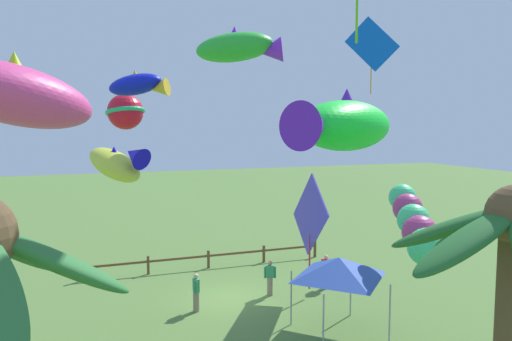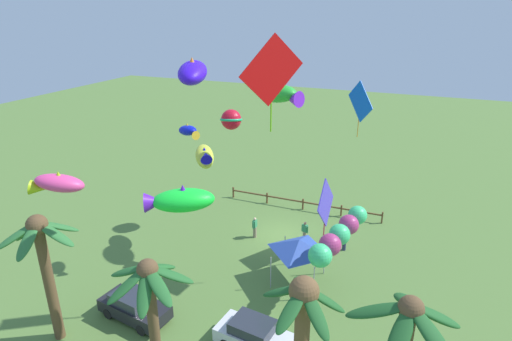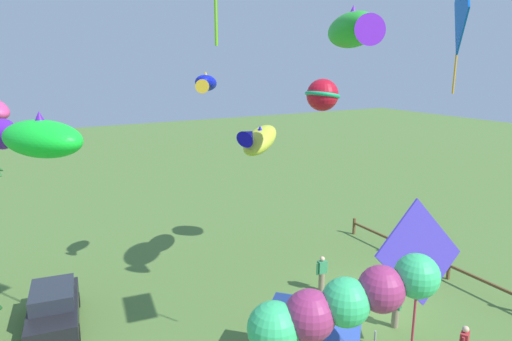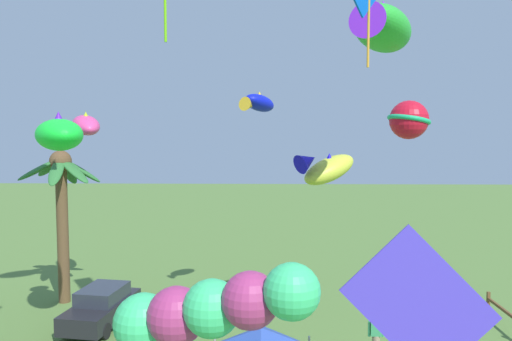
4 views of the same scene
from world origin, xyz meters
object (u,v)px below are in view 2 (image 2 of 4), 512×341
Objects in this scene: parked_car_0 at (255,335)px; kite_ball_10 at (231,120)px; festival_tent at (299,245)px; kite_diamond_8 at (272,71)px; palm_tree_3 at (302,328)px; spectator_0 at (345,240)px; kite_fish_3 at (57,184)px; kite_tube_4 at (337,237)px; parked_car_1 at (134,306)px; palm_tree_0 at (43,252)px; kite_diamond_0 at (360,102)px; kite_diamond_6 at (326,204)px; kite_fish_5 at (193,72)px; kite_fish_9 at (205,156)px; kite_fish_1 at (188,131)px; spectator_2 at (255,227)px; kite_fish_7 at (179,200)px; spectator_1 at (305,232)px; kite_fish_2 at (279,94)px; palm_tree_1 at (151,298)px.

parked_car_0 is 15.16m from kite_ball_10.
kite_diamond_8 reaches higher than festival_tent.
palm_tree_3 reaches higher than festival_tent.
spectator_0 is 18.36m from kite_fish_3.
kite_tube_4 is 12.07m from kite_ball_10.
parked_car_1 is 0.90× the size of kite_diamond_8.
kite_diamond_0 is (-12.31, -11.12, 5.84)m from palm_tree_0.
palm_tree_3 is 1.36× the size of kite_diamond_6.
palm_tree_0 is 0.98× the size of palm_tree_3.
kite_fish_5 is at bearing -170.41° from kite_fish_3.
kite_tube_4 is 1.44× the size of kite_fish_9.
spectator_0 is 12.89m from kite_fish_1.
kite_fish_5 is (4.59, 11.21, 12.49)m from spectator_0.
spectator_2 is at bearing -36.03° from kite_tube_4.
kite_fish_7 is 7.22m from kite_diamond_8.
palm_tree_3 is at bearing 104.94° from spectator_1.
kite_fish_5 is (-4.34, 6.45, 4.50)m from kite_fish_1.
palm_tree_3 is at bearing 113.21° from kite_fish_2.
kite_fish_3 is at bearing 29.68° from parked_car_1.
kite_ball_10 is at bearing -56.65° from palm_tree_3.
kite_fish_3 is at bearing 54.98° from spectator_1.
palm_tree_1 is 1.67× the size of parked_car_0.
kite_diamond_0 is 11.12m from kite_fish_7.
kite_fish_7 is (1.13, 9.98, -3.05)m from kite_fish_2.
kite_diamond_8 is at bearing 67.45° from spectator_0.
kite_fish_9 is at bearing -37.14° from kite_diamond_8.
spectator_1 is (-8.92, -13.62, -4.18)m from palm_tree_0.
parked_car_1 is at bearing 29.28° from kite_tube_4.
palm_tree_3 is 1.67× the size of kite_tube_4.
parked_car_0 is at bearing -45.55° from palm_tree_3.
spectator_0 is 0.43× the size of kite_fish_2.
palm_tree_0 is 4.34× the size of spectator_2.
kite_fish_3 is at bearing 78.70° from kite_ball_10.
kite_diamond_8 reaches higher than kite_fish_2.
palm_tree_1 is at bearing 95.53° from spectator_2.
palm_tree_0 reaches higher than parked_car_0.
palm_tree_0 is 2.13× the size of kite_fish_7.
palm_tree_3 is at bearing 164.34° from parked_car_1.
kite_fish_1 is (3.92, -9.85, 3.72)m from palm_tree_1.
kite_ball_10 is at bearing -90.88° from kite_fish_1.
parked_car_1 is 1.98× the size of kite_ball_10.
kite_fish_2 is 1.42× the size of kite_fish_5.
kite_tube_4 is (-9.55, -5.36, 3.41)m from parked_car_1.
kite_fish_5 is (5.16, 8.71, 2.47)m from kite_diamond_0.
kite_fish_9 is (0.49, -2.67, -2.50)m from kite_fish_1.
kite_diamond_8 is at bearing -124.38° from kite_fish_7.
kite_ball_10 is at bearing -70.71° from kite_fish_5.
palm_tree_0 is 4.34× the size of spectator_1.
kite_fish_7 is (-6.03, -2.52, 2.63)m from palm_tree_0.
kite_fish_3 is 0.51× the size of kite_diamond_6.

